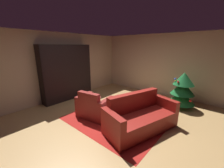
# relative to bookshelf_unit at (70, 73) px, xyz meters

# --- Properties ---
(ground_plane) EXTENTS (7.12, 7.12, 0.00)m
(ground_plane) POSITION_rel_bookshelf_unit_xyz_m (2.37, -0.20, -1.02)
(ground_plane) COLOR #AB8551
(wall_back) EXTENTS (5.33, 0.06, 2.54)m
(wall_back) POSITION_rel_bookshelf_unit_xyz_m (2.37, 2.79, 0.25)
(wall_back) COLOR tan
(wall_back) RESTS_ON ground
(wall_left) EXTENTS (0.06, 6.06, 2.54)m
(wall_left) POSITION_rel_bookshelf_unit_xyz_m (-0.27, -0.20, 0.25)
(wall_left) COLOR tan
(wall_left) RESTS_ON ground
(area_rug) EXTENTS (2.63, 1.86, 0.01)m
(area_rug) POSITION_rel_bookshelf_unit_xyz_m (2.49, -0.32, -1.02)
(area_rug) COLOR maroon
(area_rug) RESTS_ON ground
(bookshelf_unit) EXTENTS (0.38, 2.02, 2.10)m
(bookshelf_unit) POSITION_rel_bookshelf_unit_xyz_m (0.00, 0.00, 0.00)
(bookshelf_unit) COLOR black
(bookshelf_unit) RESTS_ON ground
(armchair_red) EXTENTS (1.07, 0.83, 0.82)m
(armchair_red) POSITION_rel_bookshelf_unit_xyz_m (1.91, -0.49, -0.73)
(armchair_red) COLOR maroon
(armchair_red) RESTS_ON ground
(couch_red) EXTENTS (1.30, 2.01, 0.89)m
(couch_red) POSITION_rel_bookshelf_unit_xyz_m (3.24, -0.16, -0.72)
(couch_red) COLOR maroon
(couch_red) RESTS_ON ground
(coffee_table) EXTENTS (0.76, 0.76, 0.45)m
(coffee_table) POSITION_rel_bookshelf_unit_xyz_m (2.61, -0.22, -0.61)
(coffee_table) COLOR black
(coffee_table) RESTS_ON ground
(book_stack_on_table) EXTENTS (0.21, 0.19, 0.15)m
(book_stack_on_table) POSITION_rel_bookshelf_unit_xyz_m (2.58, -0.23, -0.49)
(book_stack_on_table) COLOR #B93E2B
(book_stack_on_table) RESTS_ON coffee_table
(bottle_on_table) EXTENTS (0.08, 0.08, 0.29)m
(bottle_on_table) POSITION_rel_bookshelf_unit_xyz_m (2.49, -0.39, -0.45)
(bottle_on_table) COLOR #542622
(bottle_on_table) RESTS_ON coffee_table
(decorated_tree) EXTENTS (0.85, 0.85, 1.22)m
(decorated_tree) POSITION_rel_bookshelf_unit_xyz_m (3.65, 1.92, -0.39)
(decorated_tree) COLOR brown
(decorated_tree) RESTS_ON ground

